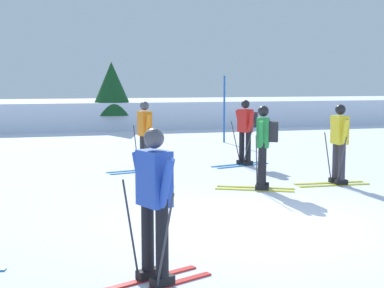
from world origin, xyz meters
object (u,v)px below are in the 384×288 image
skier_green (264,143)px  skier_red (246,129)px  skier_orange (144,134)px  trail_marker_pole (224,109)px  skier_blue (154,202)px  skier_yellow (339,142)px  conifer_far_left (112,88)px

skier_green → skier_red: bearing=75.7°
skier_orange → skier_green: bearing=-56.5°
skier_orange → trail_marker_pole: (3.87, 5.42, 0.27)m
skier_orange → skier_blue: bearing=-99.4°
skier_red → skier_orange: bearing=-174.7°
skier_red → skier_blue: bearing=-117.3°
skier_green → trail_marker_pole: trail_marker_pole is taller
skier_yellow → conifer_far_left: bearing=102.2°
skier_green → conifer_far_left: conifer_far_left is taller
skier_red → skier_blue: 8.65m
skier_blue → conifer_far_left: (1.82, 18.93, 0.94)m
skier_green → skier_yellow: size_ratio=1.00×
skier_red → skier_yellow: size_ratio=1.00×
skier_blue → skier_yellow: (4.92, 4.63, -0.00)m
skier_blue → conifer_far_left: bearing=84.5°
skier_blue → trail_marker_pole: trail_marker_pole is taller
skier_red → conifer_far_left: size_ratio=0.56×
skier_red → skier_blue: same height
skier_red → skier_blue: size_ratio=1.00×
trail_marker_pole → conifer_far_left: conifer_far_left is taller
skier_yellow → skier_orange: bearing=142.8°
skier_green → conifer_far_left: bearing=95.3°
conifer_far_left → skier_red: bearing=-79.2°
skier_green → trail_marker_pole: 8.56m
skier_red → skier_yellow: bearing=-72.6°
trail_marker_pole → skier_yellow: bearing=-91.3°
skier_red → trail_marker_pole: size_ratio=0.72×
skier_orange → skier_yellow: bearing=-37.2°
skier_blue → skier_green: (3.16, 4.52, 0.04)m
skier_red → skier_green: (-0.81, -3.16, 0.00)m
skier_green → conifer_far_left: size_ratio=0.56×
skier_yellow → skier_orange: same height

